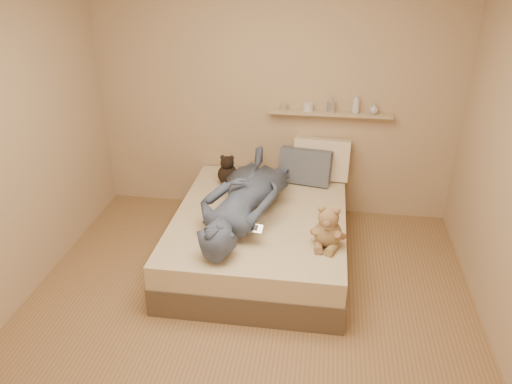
% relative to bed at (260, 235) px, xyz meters
% --- Properties ---
extents(room, '(3.80, 3.80, 3.80)m').
position_rel_bed_xyz_m(room, '(0.00, -0.93, 1.08)').
color(room, olive).
rests_on(room, ground).
extents(bed, '(1.50, 1.90, 0.45)m').
position_rel_bed_xyz_m(bed, '(0.00, 0.00, 0.00)').
color(bed, brown).
rests_on(bed, floor).
extents(game_console, '(0.17, 0.09, 0.06)m').
position_rel_bed_xyz_m(game_console, '(0.00, -0.50, 0.37)').
color(game_console, silver).
rests_on(game_console, bed).
extents(teddy_bear, '(0.29, 0.29, 0.36)m').
position_rel_bed_xyz_m(teddy_bear, '(0.59, -0.45, 0.37)').
color(teddy_bear, '#977E53').
rests_on(teddy_bear, bed).
extents(dark_plush, '(0.20, 0.20, 0.31)m').
position_rel_bed_xyz_m(dark_plush, '(-0.40, 0.55, 0.36)').
color(dark_plush, black).
rests_on(dark_plush, bed).
extents(pillow_cream, '(0.57, 0.28, 0.42)m').
position_rel_bed_xyz_m(pillow_cream, '(0.50, 0.83, 0.43)').
color(pillow_cream, beige).
rests_on(pillow_cream, bed).
extents(pillow_grey, '(0.53, 0.29, 0.36)m').
position_rel_bed_xyz_m(pillow_grey, '(0.35, 0.69, 0.40)').
color(pillow_grey, slate).
rests_on(pillow_grey, bed).
extents(person, '(0.88, 1.74, 0.40)m').
position_rel_bed_xyz_m(person, '(-0.12, -0.05, 0.43)').
color(person, '#4A5174').
rests_on(person, bed).
extents(wall_shelf, '(1.20, 0.12, 0.03)m').
position_rel_bed_xyz_m(wall_shelf, '(0.55, 0.91, 0.88)').
color(wall_shelf, tan).
rests_on(wall_shelf, wall_back).
extents(shelf_bottles, '(0.96, 0.12, 0.18)m').
position_rel_bed_xyz_m(shelf_bottles, '(0.63, 0.91, 0.96)').
color(shelf_bottles, '#A9A591').
rests_on(shelf_bottles, wall_shelf).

